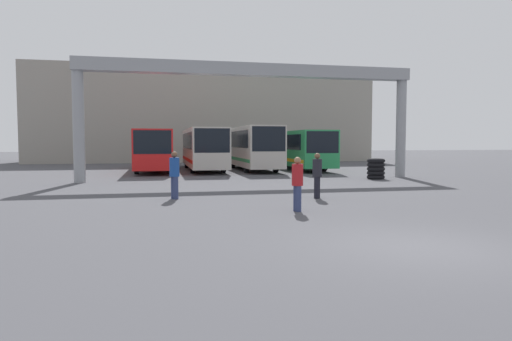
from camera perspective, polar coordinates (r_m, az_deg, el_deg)
name	(u,v)px	position (r m, az deg, el deg)	size (l,w,h in m)	color
ground_plane	(422,248)	(10.15, 20.03, -9.04)	(200.00, 200.00, 0.00)	#47474C
building_backdrop	(203,117)	(54.28, -6.59, 6.60)	(36.98, 12.00, 10.10)	gray
overhead_gantry	(252,86)	(26.47, -0.51, 10.48)	(19.42, 0.80, 6.64)	gray
bus_slot_0	(153,148)	(35.31, -12.70, 2.80)	(2.57, 12.09, 3.02)	red
bus_slot_1	(203,147)	(35.45, -6.62, 2.99)	(2.52, 12.04, 3.16)	beige
bus_slot_2	(253,145)	(35.35, -0.44, 3.15)	(2.50, 10.69, 3.31)	beige
bus_slot_3	(296,147)	(36.96, 5.06, 2.89)	(2.54, 12.08, 3.01)	#268C4C
pedestrian_mid_right	(174,174)	(17.66, -10.15, -0.41)	(0.38, 0.38, 1.82)	navy
pedestrian_near_right	(317,174)	(17.75, 7.66, -0.48)	(0.36, 0.36, 1.75)	black
pedestrian_near_center	(297,183)	(14.35, 5.20, -1.51)	(0.36, 0.36, 1.71)	navy
tire_stack	(376,169)	(27.66, 14.76, 0.20)	(1.04, 1.04, 1.20)	black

